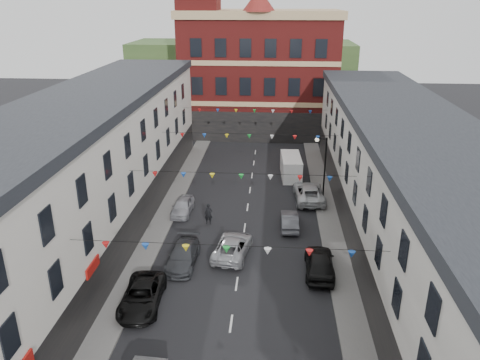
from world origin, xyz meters
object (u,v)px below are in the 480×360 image
(car_left_d, at_px, (183,255))
(pedestrian, at_px, (209,214))
(car_right_e, at_px, (289,221))
(car_left_e, at_px, (183,206))
(moving_car, at_px, (232,246))
(white_van, at_px, (291,167))
(street_lamp, at_px, (323,160))
(car_right_f, at_px, (309,192))
(car_right_d, at_px, (320,263))
(car_left_c, at_px, (142,296))

(car_left_d, height_order, pedestrian, pedestrian)
(car_right_e, bearing_deg, car_left_e, -14.20)
(moving_car, relative_size, pedestrian, 2.83)
(white_van, relative_size, pedestrian, 2.84)
(moving_car, bearing_deg, street_lamp, -116.77)
(street_lamp, relative_size, car_right_e, 1.55)
(car_left_e, bearing_deg, pedestrian, -34.45)
(car_right_f, xyz_separation_m, moving_car, (-6.11, -10.30, -0.08))
(car_right_f, relative_size, white_van, 1.11)
(car_right_d, height_order, car_right_f, car_right_d)
(car_right_e, xyz_separation_m, pedestrian, (-6.60, 0.23, 0.24))
(car_left_e, height_order, car_right_e, car_left_e)
(car_left_c, height_order, car_left_e, car_left_c)
(car_right_d, bearing_deg, car_right_e, -72.69)
(street_lamp, distance_m, car_right_e, 7.20)
(street_lamp, relative_size, moving_car, 1.21)
(car_left_c, relative_size, pedestrian, 2.82)
(street_lamp, height_order, car_right_e, street_lamp)
(car_right_e, distance_m, white_van, 11.73)
(car_left_d, relative_size, car_right_e, 1.22)
(car_left_d, distance_m, car_left_e, 8.31)
(pedestrian, bearing_deg, white_van, 57.73)
(car_left_d, relative_size, moving_car, 0.95)
(car_left_d, xyz_separation_m, car_right_f, (9.43, 11.79, 0.09))
(car_right_e, height_order, moving_car, moving_car)
(white_van, bearing_deg, car_right_d, -88.65)
(car_left_c, bearing_deg, moving_car, 49.70)
(street_lamp, xyz_separation_m, white_van, (-2.52, 6.01, -2.80))
(street_lamp, bearing_deg, white_van, 112.77)
(car_right_e, bearing_deg, moving_car, 46.17)
(street_lamp, distance_m, car_right_d, 12.74)
(car_left_d, bearing_deg, car_left_c, -106.99)
(moving_car, distance_m, white_van, 16.98)
(car_left_d, distance_m, white_van, 19.52)
(car_left_c, xyz_separation_m, car_left_d, (1.57, 4.88, -0.00))
(street_lamp, height_order, car_left_e, street_lamp)
(car_left_e, bearing_deg, car_right_e, -11.02)
(car_right_f, bearing_deg, car_right_e, 68.50)
(car_left_c, xyz_separation_m, car_right_e, (9.10, 10.99, -0.05))
(car_left_c, height_order, pedestrian, pedestrian)
(car_left_c, xyz_separation_m, car_right_f, (11.00, 16.67, 0.09))
(car_left_c, xyz_separation_m, white_van, (9.53, 22.70, 0.42))
(car_right_e, distance_m, car_right_f, 5.99)
(car_right_d, xyz_separation_m, car_right_e, (-1.86, 6.61, -0.17))
(car_right_d, bearing_deg, white_van, -83.91)
(car_right_e, height_order, pedestrian, pedestrian)
(car_right_e, bearing_deg, white_van, -93.59)
(car_left_d, bearing_deg, car_right_f, 52.23)
(car_left_d, xyz_separation_m, car_right_d, (9.38, -0.50, 0.13))
(car_left_c, height_order, car_right_f, car_right_f)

